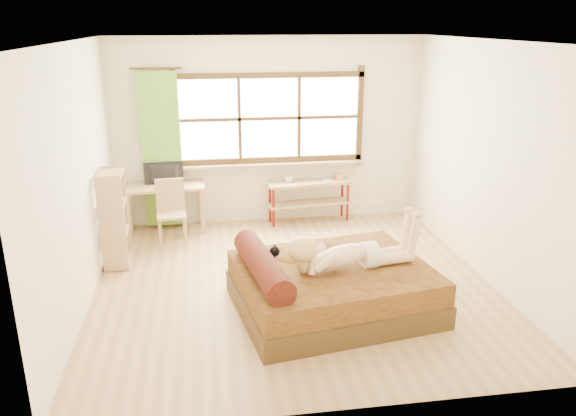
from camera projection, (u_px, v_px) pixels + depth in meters
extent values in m
plane|color=#9E754C|center=(294.00, 284.00, 6.50)|extent=(4.50, 4.50, 0.00)
plane|color=white|center=(294.00, 41.00, 5.64)|extent=(4.50, 4.50, 0.00)
plane|color=silver|center=(269.00, 132.00, 8.18)|extent=(4.50, 0.00, 4.50)
plane|color=silver|center=(345.00, 251.00, 3.96)|extent=(4.50, 0.00, 4.50)
plane|color=silver|center=(78.00, 179.00, 5.75)|extent=(0.00, 4.50, 4.50)
plane|color=silver|center=(489.00, 163.00, 6.39)|extent=(0.00, 4.50, 4.50)
cube|color=#FFEDBF|center=(269.00, 118.00, 8.11)|extent=(2.60, 0.01, 1.30)
cube|color=tan|center=(270.00, 164.00, 8.25)|extent=(2.80, 0.16, 0.04)
cube|color=#567B21|center=(162.00, 151.00, 7.91)|extent=(0.55, 0.10, 2.20)
cube|color=#362210|center=(333.00, 298.00, 5.90)|extent=(2.18, 1.86, 0.24)
cube|color=#381C0C|center=(334.00, 277.00, 5.83)|extent=(2.14, 1.82, 0.24)
cylinder|color=black|center=(263.00, 265.00, 5.53)|extent=(0.49, 1.35, 0.27)
cube|color=tan|center=(165.00, 187.00, 7.90)|extent=(1.13, 0.59, 0.04)
cube|color=tan|center=(129.00, 217.00, 7.71)|extent=(0.05, 0.05, 0.66)
cube|color=tan|center=(203.00, 211.00, 7.93)|extent=(0.05, 0.05, 0.66)
cube|color=tan|center=(130.00, 208.00, 8.08)|extent=(0.05, 0.05, 0.66)
cube|color=tan|center=(201.00, 203.00, 8.30)|extent=(0.05, 0.05, 0.66)
imported|color=black|center=(164.00, 174.00, 7.89)|extent=(0.55, 0.11, 0.31)
cube|color=tan|center=(172.00, 215.00, 7.57)|extent=(0.41, 0.41, 0.04)
cube|color=tan|center=(170.00, 194.00, 7.66)|extent=(0.39, 0.07, 0.44)
cube|color=tan|center=(160.00, 234.00, 7.45)|extent=(0.04, 0.04, 0.38)
cube|color=tan|center=(185.00, 233.00, 7.52)|extent=(0.04, 0.04, 0.38)
cube|color=tan|center=(160.00, 226.00, 7.76)|extent=(0.04, 0.04, 0.38)
cube|color=tan|center=(184.00, 224.00, 7.83)|extent=(0.04, 0.04, 0.38)
cube|color=tan|center=(309.00, 183.00, 8.33)|extent=(1.27, 0.43, 0.04)
cube|color=tan|center=(309.00, 203.00, 8.43)|extent=(1.27, 0.43, 0.03)
cylinder|color=#670F09|center=(274.00, 207.00, 8.17)|extent=(0.04, 0.04, 0.62)
cylinder|color=#670F09|center=(348.00, 201.00, 8.43)|extent=(0.04, 0.04, 0.62)
cylinder|color=#670F09|center=(270.00, 202.00, 8.40)|extent=(0.04, 0.04, 0.62)
cylinder|color=#670F09|center=(342.00, 196.00, 8.66)|extent=(0.04, 0.04, 0.62)
cube|color=orange|center=(339.00, 177.00, 8.41)|extent=(0.11, 0.11, 0.08)
imported|color=gray|center=(289.00, 179.00, 8.26)|extent=(0.12, 0.12, 0.09)
imported|color=gray|center=(322.00, 180.00, 8.35)|extent=(0.17, 0.21, 0.02)
cube|color=tan|center=(119.00, 260.00, 7.03)|extent=(0.31, 0.50, 0.03)
cube|color=tan|center=(116.00, 232.00, 6.91)|extent=(0.31, 0.50, 0.03)
cube|color=tan|center=(113.00, 203.00, 6.79)|extent=(0.31, 0.50, 0.03)
cube|color=tan|center=(110.00, 174.00, 6.67)|extent=(0.31, 0.50, 0.03)
cube|color=tan|center=(112.00, 225.00, 6.62)|extent=(0.29, 0.04, 1.19)
cube|color=tan|center=(116.00, 212.00, 7.08)|extent=(0.29, 0.04, 1.19)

